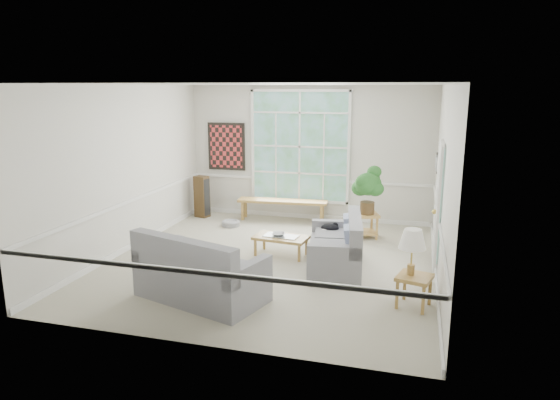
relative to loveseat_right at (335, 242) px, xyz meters
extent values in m
cube|color=#A6A18C|center=(-1.10, -0.01, -0.44)|extent=(5.50, 6.00, 0.01)
cube|color=white|center=(-1.10, -0.01, 2.56)|extent=(5.50, 6.00, 0.02)
cube|color=silver|center=(-1.10, 2.99, 1.06)|extent=(5.50, 0.02, 3.00)
cube|color=silver|center=(-1.10, -3.01, 1.06)|extent=(5.50, 0.02, 3.00)
cube|color=silver|center=(-3.85, -0.01, 1.06)|extent=(0.02, 6.00, 3.00)
cube|color=silver|center=(1.65, -0.01, 1.06)|extent=(0.02, 6.00, 3.00)
cube|color=white|center=(-1.30, 2.95, 1.21)|extent=(2.30, 0.08, 2.40)
cube|color=white|center=(1.61, 0.59, 0.61)|extent=(0.08, 0.90, 2.10)
cube|color=white|center=(1.61, -0.04, 0.71)|extent=(0.08, 0.26, 1.90)
cube|color=maroon|center=(-3.05, 2.94, 1.16)|extent=(0.90, 0.06, 1.10)
cube|color=black|center=(1.61, 1.74, 1.11)|extent=(0.04, 0.26, 0.32)
cube|color=black|center=(1.61, 2.14, 1.11)|extent=(0.04, 0.26, 0.32)
cube|color=gray|center=(0.00, 0.00, 0.00)|extent=(1.07, 1.73, 0.88)
cube|color=gray|center=(-1.62, -1.76, 0.05)|extent=(2.01, 1.43, 0.98)
cube|color=#A77F3F|center=(-1.02, 0.33, -0.26)|extent=(1.00, 0.62, 0.35)
imported|color=#A5A5AA|center=(-1.07, 0.33, -0.05)|extent=(0.36, 0.36, 0.07)
cube|color=#A77F3F|center=(-1.61, 2.64, -0.20)|extent=(2.04, 0.56, 0.47)
cube|color=#A77F3F|center=(0.31, 1.83, -0.19)|extent=(0.64, 0.64, 0.50)
cube|color=#A77F3F|center=(1.30, -1.26, -0.21)|extent=(0.54, 0.54, 0.45)
cylinder|color=gray|center=(-2.58, 1.90, -0.38)|extent=(0.44, 0.44, 0.12)
cube|color=#3F2C16|center=(-3.50, 2.48, 0.04)|extent=(0.35, 0.31, 0.96)
ellipsoid|color=black|center=(-0.18, 0.55, 0.09)|extent=(0.33, 0.24, 0.15)
camera|label=1|loc=(1.22, -7.90, 2.52)|focal=32.00mm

